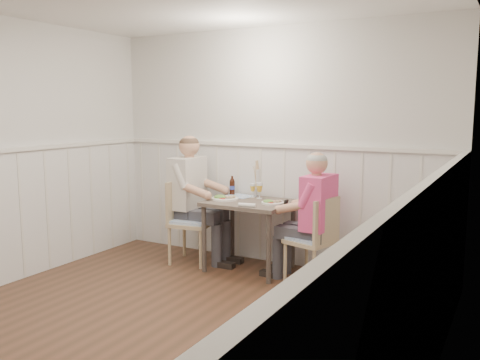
{
  "coord_description": "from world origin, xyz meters",
  "views": [
    {
      "loc": [
        2.39,
        -2.83,
        1.73
      ],
      "look_at": [
        -0.09,
        1.64,
        1.0
      ],
      "focal_mm": 38.0,
      "sensor_mm": 36.0,
      "label": 1
    }
  ],
  "objects_px": {
    "chair_left": "(187,218)",
    "beer_bottle": "(232,186)",
    "man_in_pink": "(314,228)",
    "dining_table": "(249,211)",
    "chair_right": "(315,237)",
    "diner_cream": "(191,207)",
    "grass_vase": "(255,179)"
  },
  "relations": [
    {
      "from": "chair_left",
      "to": "beer_bottle",
      "type": "bearing_deg",
      "value": 41.09
    },
    {
      "from": "man_in_pink",
      "to": "dining_table",
      "type": "bearing_deg",
      "value": 176.99
    },
    {
      "from": "chair_left",
      "to": "chair_right",
      "type": "bearing_deg",
      "value": 0.63
    },
    {
      "from": "dining_table",
      "to": "chair_right",
      "type": "xyz_separation_m",
      "value": [
        0.77,
        -0.07,
        -0.17
      ]
    },
    {
      "from": "chair_right",
      "to": "diner_cream",
      "type": "relative_size",
      "value": 0.6
    },
    {
      "from": "diner_cream",
      "to": "dining_table",
      "type": "bearing_deg",
      "value": -0.7
    },
    {
      "from": "dining_table",
      "to": "diner_cream",
      "type": "bearing_deg",
      "value": 179.3
    },
    {
      "from": "chair_right",
      "to": "diner_cream",
      "type": "xyz_separation_m",
      "value": [
        -1.52,
        0.08,
        0.14
      ]
    },
    {
      "from": "dining_table",
      "to": "man_in_pink",
      "type": "height_order",
      "value": "man_in_pink"
    },
    {
      "from": "chair_left",
      "to": "man_in_pink",
      "type": "distance_m",
      "value": 1.49
    },
    {
      "from": "dining_table",
      "to": "beer_bottle",
      "type": "bearing_deg",
      "value": 144.47
    },
    {
      "from": "grass_vase",
      "to": "dining_table",
      "type": "bearing_deg",
      "value": -72.78
    },
    {
      "from": "chair_left",
      "to": "grass_vase",
      "type": "bearing_deg",
      "value": 31.76
    },
    {
      "from": "chair_left",
      "to": "diner_cream",
      "type": "relative_size",
      "value": 0.64
    },
    {
      "from": "dining_table",
      "to": "chair_left",
      "type": "distance_m",
      "value": 0.76
    },
    {
      "from": "diner_cream",
      "to": "chair_right",
      "type": "bearing_deg",
      "value": -3.06
    },
    {
      "from": "dining_table",
      "to": "man_in_pink",
      "type": "bearing_deg",
      "value": -3.01
    },
    {
      "from": "chair_left",
      "to": "man_in_pink",
      "type": "bearing_deg",
      "value": 1.89
    },
    {
      "from": "dining_table",
      "to": "grass_vase",
      "type": "height_order",
      "value": "grass_vase"
    },
    {
      "from": "chair_left",
      "to": "man_in_pink",
      "type": "relative_size",
      "value": 0.7
    },
    {
      "from": "man_in_pink",
      "to": "beer_bottle",
      "type": "xyz_separation_m",
      "value": [
        -1.1,
        0.29,
        0.29
      ]
    },
    {
      "from": "chair_right",
      "to": "man_in_pink",
      "type": "relative_size",
      "value": 0.65
    },
    {
      "from": "chair_right",
      "to": "diner_cream",
      "type": "height_order",
      "value": "diner_cream"
    },
    {
      "from": "man_in_pink",
      "to": "diner_cream",
      "type": "distance_m",
      "value": 1.5
    },
    {
      "from": "grass_vase",
      "to": "diner_cream",
      "type": "bearing_deg",
      "value": -155.36
    },
    {
      "from": "dining_table",
      "to": "diner_cream",
      "type": "height_order",
      "value": "diner_cream"
    },
    {
      "from": "chair_right",
      "to": "beer_bottle",
      "type": "height_order",
      "value": "beer_bottle"
    },
    {
      "from": "diner_cream",
      "to": "man_in_pink",
      "type": "bearing_deg",
      "value": -1.86
    },
    {
      "from": "chair_right",
      "to": "diner_cream",
      "type": "bearing_deg",
      "value": 176.94
    },
    {
      "from": "diner_cream",
      "to": "chair_left",
      "type": "bearing_deg",
      "value": -83.21
    },
    {
      "from": "diner_cream",
      "to": "grass_vase",
      "type": "bearing_deg",
      "value": 24.64
    },
    {
      "from": "chair_left",
      "to": "grass_vase",
      "type": "distance_m",
      "value": 0.88
    }
  ]
}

